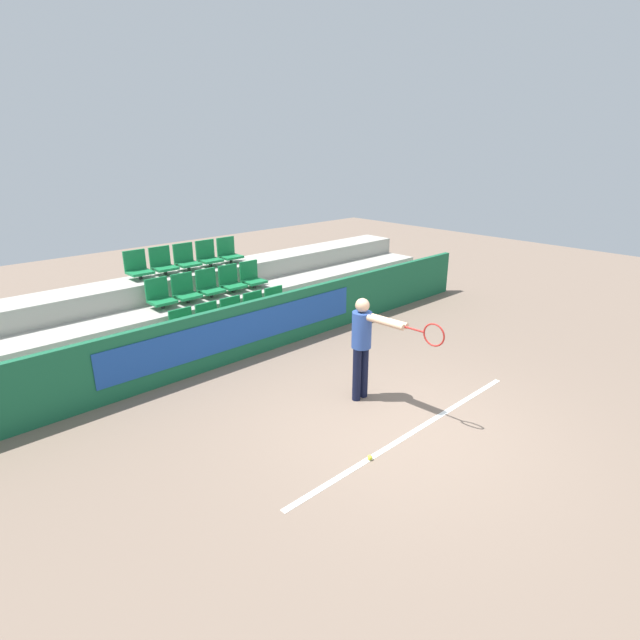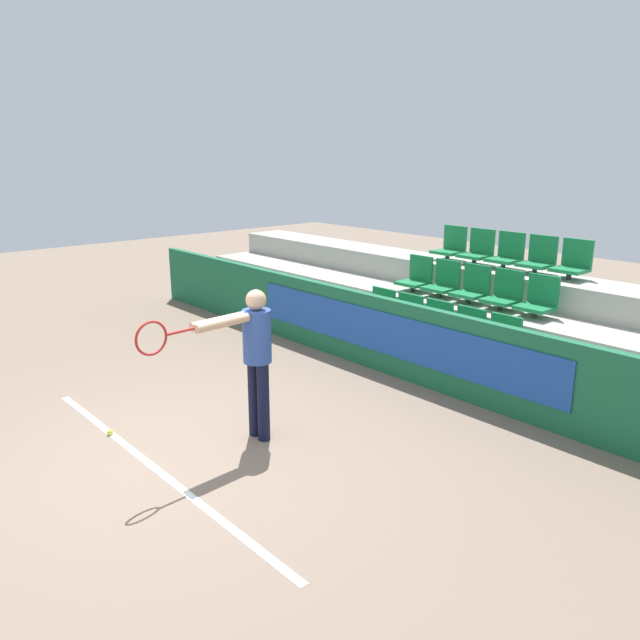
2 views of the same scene
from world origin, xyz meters
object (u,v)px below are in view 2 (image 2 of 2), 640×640
stadium_chair_1 (405,317)px  stadium_chair_9 (538,300)px  stadium_chair_13 (539,258)px  stadium_chair_11 (478,250)px  stadium_chair_8 (504,294)px  stadium_chair_14 (573,263)px  stadium_chair_5 (416,277)px  stadium_chair_0 (379,310)px  stadium_chair_3 (466,333)px  stadium_chair_4 (500,342)px  stadium_chair_12 (507,254)px  tennis_ball (110,432)px  tennis_player (252,350)px  stadium_chair_6 (443,282)px  stadium_chair_7 (472,288)px  stadium_chair_10 (451,246)px  stadium_chair_2 (434,325)px

stadium_chair_1 → stadium_chair_9: stadium_chair_9 is taller
stadium_chair_9 → stadium_chair_13: 1.09m
stadium_chair_9 → stadium_chair_11: (-1.59, 0.86, 0.41)m
stadium_chair_8 → stadium_chair_14: bearing=58.2°
stadium_chair_5 → stadium_chair_9: size_ratio=1.00×
stadium_chair_0 → stadium_chair_11: (0.53, 1.71, 0.81)m
stadium_chair_3 → stadium_chair_8: (0.00, 0.86, 0.41)m
stadium_chair_1 → stadium_chair_14: size_ratio=1.00×
stadium_chair_4 → stadium_chair_12: 2.17m
stadium_chair_0 → stadium_chair_12: (1.06, 1.71, 0.81)m
stadium_chair_3 → tennis_ball: 4.62m
stadium_chair_0 → stadium_chair_9: size_ratio=1.00×
stadium_chair_0 → stadium_chair_12: stadium_chair_12 is taller
stadium_chair_0 → stadium_chair_8: size_ratio=1.00×
stadium_chair_9 → stadium_chair_14: 0.95m
tennis_player → stadium_chair_5: bearing=103.2°
stadium_chair_3 → stadium_chair_11: (-1.06, 1.71, 0.81)m
stadium_chair_9 → tennis_player: bearing=-102.1°
stadium_chair_6 → stadium_chair_12: 1.09m
stadium_chair_7 → stadium_chair_0: bearing=-141.1°
stadium_chair_9 → stadium_chair_12: (-1.06, 0.86, 0.41)m
stadium_chair_3 → stadium_chair_10: 2.47m
stadium_chair_7 → stadium_chair_12: bearing=90.0°
stadium_chair_7 → stadium_chair_6: bearing=180.0°
stadium_chair_12 → stadium_chair_0: bearing=-121.8°
tennis_player → stadium_chair_3: bearing=80.2°
stadium_chair_3 → stadium_chair_8: 0.95m
stadium_chair_11 → stadium_chair_14: same height
stadium_chair_8 → stadium_chair_9: 0.53m
stadium_chair_3 → tennis_ball: bearing=-108.6°
stadium_chair_4 → stadium_chair_13: bearing=107.2°
stadium_chair_0 → stadium_chair_3: same height
stadium_chair_11 → stadium_chair_12: 0.53m
stadium_chair_14 → stadium_chair_9: bearing=-90.0°
stadium_chair_12 → stadium_chair_5: bearing=-141.1°
stadium_chair_7 → stadium_chair_9: (1.06, 0.00, 0.00)m
stadium_chair_4 → stadium_chair_14: (0.00, 1.71, 0.81)m
stadium_chair_5 → stadium_chair_7: same height
stadium_chair_9 → tennis_ball: (-1.99, -5.20, -1.00)m
stadium_chair_2 → stadium_chair_7: bearing=90.0°
tennis_player → stadium_chair_2: bearing=89.5°
stadium_chair_3 → stadium_chair_10: stadium_chair_10 is taller
stadium_chair_11 → stadium_chair_13: 1.06m
stadium_chair_6 → stadium_chair_11: size_ratio=1.00×
stadium_chair_14 → stadium_chair_0: bearing=-141.1°
stadium_chair_9 → stadium_chair_11: size_ratio=1.00×
stadium_chair_12 → stadium_chair_14: (1.06, 0.00, 0.00)m
tennis_ball → stadium_chair_5: bearing=91.5°
stadium_chair_1 → stadium_chair_4: size_ratio=1.00×
stadium_chair_7 → stadium_chair_12: size_ratio=1.00×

